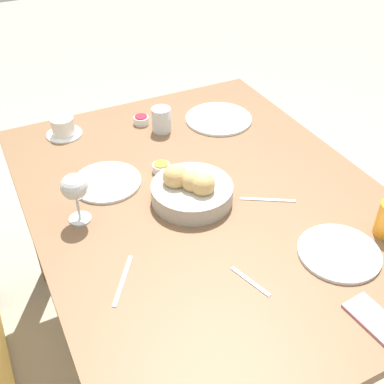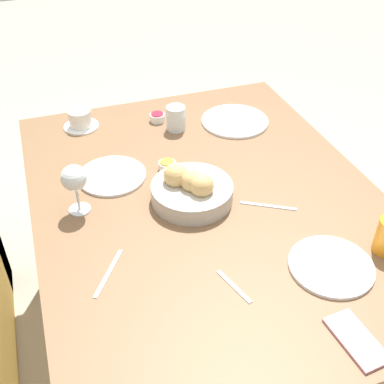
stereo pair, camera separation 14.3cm
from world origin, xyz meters
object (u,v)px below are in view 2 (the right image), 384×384
object	(u,v)px
water_tumbler	(176,118)
cell_phone	(356,340)
coffee_cup	(80,120)
plate_near_right	(235,121)
plate_far_center	(112,176)
jam_bowl_honey	(167,166)
fork_silver	(109,273)
knife_silver	(268,206)
plate_near_left	(331,266)
jam_bowl_berry	(157,117)
bread_basket	(191,189)
spoon_coffee	(234,286)
wine_glass	(74,179)

from	to	relation	value
water_tumbler	cell_phone	world-z (taller)	water_tumbler
coffee_cup	cell_phone	bearing A→B (deg)	-159.19
plate_near_right	plate_far_center	xyz separation A→B (m)	(-0.20, 0.51, 0.00)
jam_bowl_honey	fork_silver	bearing A→B (deg)	144.98
knife_silver	cell_phone	world-z (taller)	cell_phone
plate_near_left	jam_bowl_berry	world-z (taller)	jam_bowl_berry
fork_silver	knife_silver	size ratio (longest dim) A/B	0.97
water_tumbler	knife_silver	distance (m)	0.53
plate_near_right	cell_phone	distance (m)	0.99
plate_near_left	cell_phone	bearing A→B (deg)	162.51
bread_basket	plate_near_right	bearing A→B (deg)	-38.55
water_tumbler	plate_far_center	bearing A→B (deg)	127.75
bread_basket	plate_near_right	distance (m)	0.50
plate_near_left	cell_phone	xyz separation A→B (m)	(-0.21, 0.07, -0.00)
plate_far_center	jam_bowl_berry	bearing A→B (deg)	-38.08
bread_basket	plate_far_center	size ratio (longest dim) A/B	1.12
water_tumbler	jam_bowl_honey	bearing A→B (deg)	156.13
spoon_coffee	jam_bowl_berry	bearing A→B (deg)	-3.06
plate_near_left	jam_bowl_berry	distance (m)	0.90
jam_bowl_honey	fork_silver	xyz separation A→B (m)	(-0.39, 0.27, -0.01)
plate_near_left	wine_glass	bearing A→B (deg)	52.57
wine_glass	plate_far_center	bearing A→B (deg)	-42.92
plate_near_left	fork_silver	bearing A→B (deg)	73.02
plate_near_left	cell_phone	world-z (taller)	plate_near_left
coffee_cup	jam_bowl_honey	world-z (taller)	coffee_cup
jam_bowl_berry	plate_far_center	bearing A→B (deg)	141.92
bread_basket	jam_bowl_honey	size ratio (longest dim) A/B	4.30
plate_near_right	coffee_cup	size ratio (longest dim) A/B	1.96
wine_glass	spoon_coffee	xyz separation A→B (m)	(-0.42, -0.31, -0.11)
wine_glass	knife_silver	distance (m)	0.57
coffee_cup	fork_silver	world-z (taller)	coffee_cup
knife_silver	cell_phone	distance (m)	0.49
coffee_cup	water_tumbler	bearing A→B (deg)	-111.43
coffee_cup	spoon_coffee	world-z (taller)	coffee_cup
bread_basket	jam_bowl_berry	xyz separation A→B (m)	(0.49, -0.04, -0.03)
wine_glass	spoon_coffee	bearing A→B (deg)	-143.10
plate_near_right	plate_far_center	world-z (taller)	same
plate_near_left	spoon_coffee	xyz separation A→B (m)	(0.02, 0.26, -0.00)
plate_far_center	coffee_cup	bearing A→B (deg)	7.27
jam_bowl_honey	knife_silver	xyz separation A→B (m)	(-0.28, -0.23, -0.01)
fork_silver	spoon_coffee	bearing A→B (deg)	-117.00
cell_phone	plate_near_right	bearing A→B (deg)	-7.32
coffee_cup	wine_glass	bearing A→B (deg)	170.79
plate_near_right	fork_silver	size ratio (longest dim) A/B	1.74
jam_bowl_honey	cell_phone	size ratio (longest dim) A/B	0.37
plate_near_right	jam_bowl_honey	world-z (taller)	jam_bowl_honey
bread_basket	fork_silver	world-z (taller)	bread_basket
plate_near_right	water_tumbler	size ratio (longest dim) A/B	2.79
plate_near_right	plate_far_center	bearing A→B (deg)	111.07
wine_glass	spoon_coffee	world-z (taller)	wine_glass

